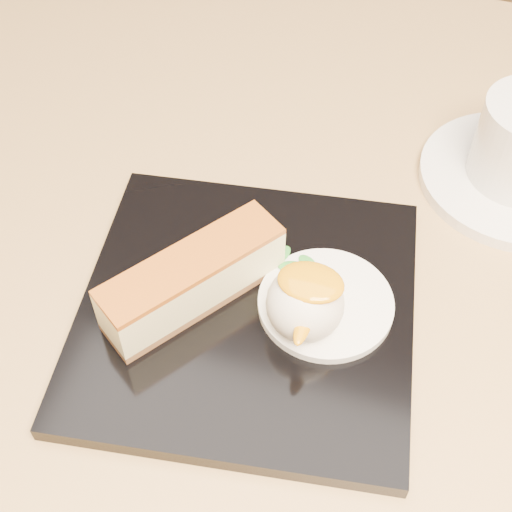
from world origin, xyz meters
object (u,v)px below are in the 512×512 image
(cheesecake, at_px, (193,279))
(ice_cream_scoop, at_px, (305,304))
(dessert_plate, at_px, (247,310))
(table, at_px, (264,367))

(cheesecake, xyz_separation_m, ice_cream_scoop, (0.07, -0.00, 0.00))
(dessert_plate, bearing_deg, cheesecake, -171.87)
(cheesecake, distance_m, ice_cream_scoop, 0.08)
(table, bearing_deg, dessert_plate, -86.79)
(dessert_plate, xyz_separation_m, ice_cream_scoop, (0.04, -0.01, 0.03))
(dessert_plate, bearing_deg, ice_cream_scoop, -7.13)
(table, xyz_separation_m, cheesecake, (-0.03, -0.06, 0.19))
(cheesecake, bearing_deg, ice_cream_scoop, -55.09)
(dessert_plate, bearing_deg, table, 93.21)
(ice_cream_scoop, bearing_deg, cheesecake, 180.00)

